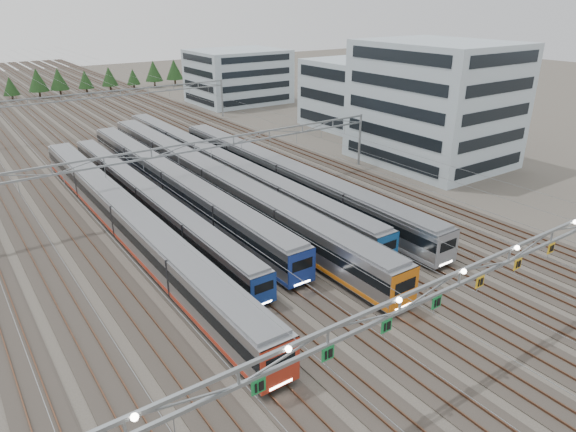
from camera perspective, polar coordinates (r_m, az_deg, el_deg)
ground at (r=39.88m, az=17.16°, el=-15.72°), size 400.00×400.00×0.00m
track_bed at (r=122.69m, az=-22.52°, el=10.55°), size 54.00×260.00×5.42m
train_a at (r=58.31m, az=-17.52°, el=-0.33°), size 3.09×59.53×4.03m
train_b at (r=64.95m, az=-15.43°, el=1.95°), size 2.54×53.23×3.29m
train_c at (r=68.40m, az=-12.65°, el=3.58°), size 3.01×56.49×3.92m
train_d at (r=67.82m, az=-8.28°, el=3.85°), size 3.19×67.09×4.17m
train_e at (r=75.01m, az=-7.38°, el=5.59°), size 2.87×66.65×3.74m
train_f at (r=69.20m, az=-0.23°, el=4.43°), size 3.11×53.91×4.05m
gantry_near at (r=35.92m, az=18.57°, el=-6.92°), size 56.36×0.61×8.08m
gantry_mid at (r=65.84m, az=-10.30°, el=6.83°), size 56.36×0.36×8.00m
gantry_far at (r=107.47m, az=-20.94°, el=11.91°), size 56.36×0.36×8.00m
depot_bldg_south at (r=84.89m, az=15.96°, el=11.93°), size 18.00×22.00×18.55m
depot_bldg_mid at (r=107.65m, az=6.75°, el=13.35°), size 14.00×16.00×13.19m
depot_bldg_north at (r=134.03m, az=-5.57°, el=15.20°), size 22.00×18.00×12.82m
treeline at (r=155.60m, az=-23.79°, el=13.69°), size 106.40×5.60×7.02m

